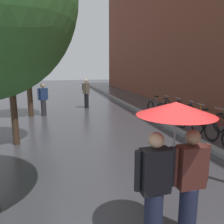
{
  "coord_description": "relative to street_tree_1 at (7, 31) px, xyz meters",
  "views": [
    {
      "loc": [
        -1.4,
        -2.1,
        2.52
      ],
      "look_at": [
        0.06,
        3.55,
        1.35
      ],
      "focal_mm": 37.04,
      "sensor_mm": 36.0,
      "label": 1
    }
  ],
  "objects": [
    {
      "name": "kerb_strip",
      "position": [
        5.81,
        4.35,
        -3.47
      ],
      "size": [
        0.3,
        36.0,
        0.12
      ],
      "primitive_type": "cube",
      "color": "slate",
      "rests_on": "ground"
    },
    {
      "name": "street_tree_1",
      "position": [
        0.0,
        0.0,
        0.0
      ],
      "size": [
        2.27,
        2.27,
        4.93
      ],
      "color": "#473323",
      "rests_on": "ground"
    },
    {
      "name": "street_tree_2",
      "position": [
        0.11,
        4.37,
        -0.13
      ],
      "size": [
        2.45,
        2.45,
        4.65
      ],
      "color": "#473323",
      "rests_on": "ground"
    },
    {
      "name": "parked_bicycle_2",
      "position": [
        6.86,
        -1.28,
        -3.15
      ],
      "size": [
        1.13,
        0.78,
        0.96
      ],
      "color": "black",
      "rests_on": "ground"
    },
    {
      "name": "parked_bicycle_3",
      "position": [
        6.87,
        -0.48,
        -3.15
      ],
      "size": [
        1.12,
        0.77,
        0.96
      ],
      "color": "black",
      "rests_on": "ground"
    },
    {
      "name": "parked_bicycle_4",
      "position": [
        6.81,
        0.52,
        -3.15
      ],
      "size": [
        1.16,
        0.82,
        0.96
      ],
      "color": "black",
      "rests_on": "ground"
    },
    {
      "name": "parked_bicycle_5",
      "position": [
        6.9,
        1.42,
        -3.15
      ],
      "size": [
        1.12,
        0.77,
        0.96
      ],
      "color": "black",
      "rests_on": "ground"
    },
    {
      "name": "parked_bicycle_6",
      "position": [
        6.82,
        2.46,
        -3.15
      ],
      "size": [
        1.12,
        0.76,
        0.96
      ],
      "color": "black",
      "rests_on": "ground"
    },
    {
      "name": "parked_bicycle_7",
      "position": [
        6.73,
        3.4,
        -3.15
      ],
      "size": [
        1.12,
        0.76,
        0.96
      ],
      "color": "black",
      "rests_on": "ground"
    },
    {
      "name": "couple_under_umbrella",
      "position": [
        2.77,
        -5.09,
        -2.19
      ],
      "size": [
        1.14,
        1.05,
        2.06
      ],
      "color": "#1E233D",
      "rests_on": "ground"
    },
    {
      "name": "pedestrian_walking_midground",
      "position": [
        3.18,
        6.0,
        -2.6
      ],
      "size": [
        0.46,
        0.46,
        1.75
      ],
      "color": "black",
      "rests_on": "ground"
    },
    {
      "name": "pedestrian_walking_far",
      "position": [
        0.74,
        4.38,
        -2.69
      ],
      "size": [
        0.5,
        0.41,
        1.64
      ],
      "color": "#2D2D33",
      "rests_on": "ground"
    }
  ]
}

